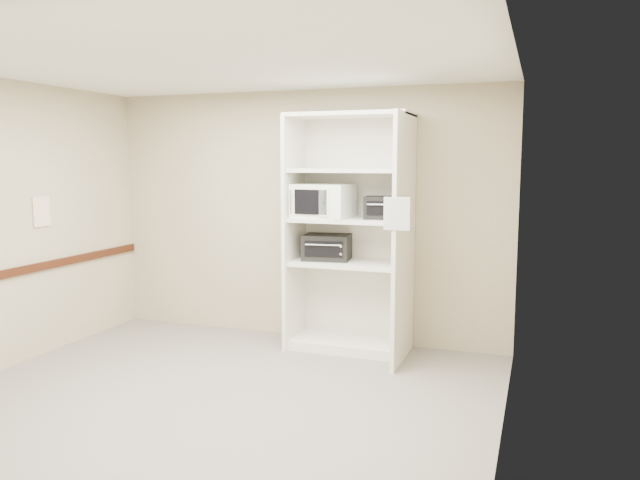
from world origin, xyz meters
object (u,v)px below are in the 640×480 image
(toaster_oven_upper, at_px, (385,208))
(toaster_oven_lower, at_px, (327,247))
(microwave, at_px, (323,201))
(shelving_unit, at_px, (354,241))

(toaster_oven_upper, bearing_deg, toaster_oven_lower, 171.08)
(microwave, bearing_deg, shelving_unit, 14.43)
(microwave, distance_m, toaster_oven_lower, 0.50)
(toaster_oven_upper, height_order, toaster_oven_lower, toaster_oven_upper)
(microwave, height_order, toaster_oven_upper, microwave)
(shelving_unit, height_order, microwave, shelving_unit)
(shelving_unit, height_order, toaster_oven_lower, shelving_unit)
(shelving_unit, height_order, toaster_oven_upper, shelving_unit)
(shelving_unit, relative_size, toaster_oven_lower, 5.08)
(microwave, relative_size, toaster_oven_upper, 1.46)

